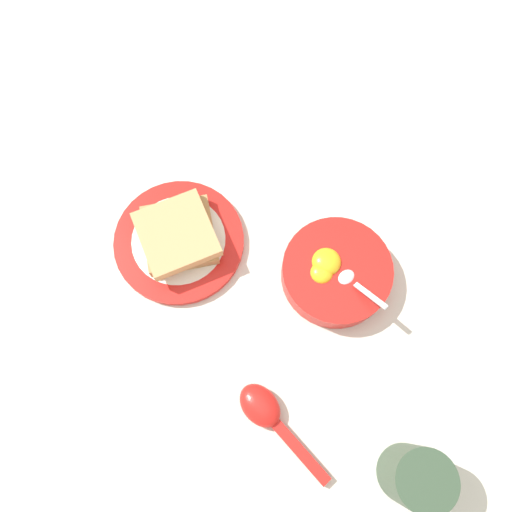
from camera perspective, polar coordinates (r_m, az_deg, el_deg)
The scene contains 6 objects.
ground_plane at distance 0.70m, azimuth 4.42°, elevation -10.72°, with size 3.00×3.00×0.00m, color beige.
egg_bowl at distance 0.70m, azimuth 9.09°, elevation -1.82°, with size 0.15×0.16×0.07m.
toast_plate at distance 0.73m, azimuth -8.78°, elevation 1.68°, with size 0.19×0.19×0.01m.
toast_sandwich at distance 0.71m, azimuth -8.91°, elevation 2.42°, with size 0.13×0.14×0.04m.
soup_spoon at distance 0.68m, azimuth 1.31°, elevation -17.59°, with size 0.05×0.16×0.03m.
drinking_cup at distance 0.67m, azimuth 17.81°, elevation -22.93°, with size 0.07×0.07×0.09m.
Camera 1 is at (-0.10, -0.03, 0.69)m, focal length 35.00 mm.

